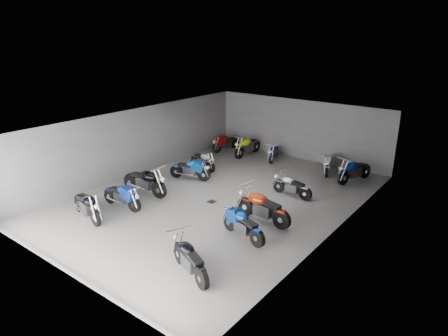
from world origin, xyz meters
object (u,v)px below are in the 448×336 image
(motorcycle_right_a, at_px, (190,259))
(motorcycle_back_b, at_px, (247,146))
(motorcycle_back_c, at_px, (274,152))
(motorcycle_right_d, at_px, (262,207))
(motorcycle_right_f, at_px, (292,186))
(motorcycle_left_c, at_px, (145,181))
(motorcycle_right_c, at_px, (243,225))
(motorcycle_left_a, at_px, (87,205))
(motorcycle_left_e, at_px, (191,169))
(motorcycle_back_f, at_px, (354,171))
(motorcycle_left_b, at_px, (122,196))
(motorcycle_back_e, at_px, (327,163))
(motorcycle_back_a, at_px, (226,143))
(motorcycle_left_f, at_px, (203,160))
(drain_grate, at_px, (212,202))

(motorcycle_right_a, distance_m, motorcycle_back_b, 11.75)
(motorcycle_back_c, bearing_deg, motorcycle_right_d, 98.65)
(motorcycle_right_f, xyz_separation_m, motorcycle_back_c, (-3.15, 3.79, -0.00))
(motorcycle_left_c, height_order, motorcycle_right_c, motorcycle_left_c)
(motorcycle_right_c, height_order, motorcycle_right_d, motorcycle_right_d)
(motorcycle_left_a, xyz_separation_m, motorcycle_left_e, (0.24, 5.42, -0.04))
(motorcycle_right_c, bearing_deg, motorcycle_back_b, 48.23)
(motorcycle_back_f, bearing_deg, motorcycle_left_a, 74.29)
(motorcycle_left_b, relative_size, motorcycle_right_d, 0.88)
(motorcycle_right_a, relative_size, motorcycle_right_f, 1.06)
(motorcycle_left_a, bearing_deg, motorcycle_back_e, 166.92)
(motorcycle_right_f, bearing_deg, motorcycle_right_a, -172.40)
(motorcycle_left_a, distance_m, motorcycle_right_a, 5.45)
(motorcycle_left_e, relative_size, motorcycle_back_c, 1.10)
(motorcycle_back_a, bearing_deg, motorcycle_right_a, 133.53)
(motorcycle_back_b, bearing_deg, motorcycle_back_e, -179.77)
(motorcycle_right_a, bearing_deg, motorcycle_left_a, 108.40)
(motorcycle_back_b, xyz_separation_m, motorcycle_back_f, (6.21, -0.35, -0.02))
(motorcycle_back_b, relative_size, motorcycle_back_e, 1.21)
(motorcycle_back_a, height_order, motorcycle_back_b, motorcycle_back_b)
(motorcycle_back_b, bearing_deg, motorcycle_left_e, 90.09)
(motorcycle_back_e, bearing_deg, motorcycle_left_a, 40.98)
(motorcycle_right_a, xyz_separation_m, motorcycle_back_e, (-0.51, 10.56, -0.02))
(motorcycle_left_a, relative_size, motorcycle_back_a, 1.10)
(motorcycle_right_c, bearing_deg, motorcycle_right_a, -164.35)
(motorcycle_right_f, distance_m, motorcycle_back_e, 3.66)
(motorcycle_left_c, distance_m, motorcycle_left_f, 3.95)
(motorcycle_left_e, relative_size, motorcycle_back_e, 1.03)
(motorcycle_left_b, bearing_deg, motorcycle_left_f, -176.22)
(motorcycle_right_a, height_order, motorcycle_back_a, motorcycle_right_a)
(motorcycle_left_a, relative_size, motorcycle_right_c, 1.08)
(motorcycle_left_c, xyz_separation_m, motorcycle_right_d, (5.37, 0.84, -0.01))
(drain_grate, relative_size, motorcycle_left_f, 0.17)
(motorcycle_right_f, xyz_separation_m, motorcycle_back_b, (-4.74, 3.62, 0.11))
(motorcycle_left_b, xyz_separation_m, motorcycle_back_e, (4.69, 8.78, -0.01))
(motorcycle_right_d, relative_size, motorcycle_right_f, 1.25)
(motorcycle_back_b, bearing_deg, motorcycle_left_f, 82.15)
(motorcycle_right_f, bearing_deg, motorcycle_left_a, 146.42)
(motorcycle_right_a, bearing_deg, motorcycle_left_b, 93.26)
(motorcycle_left_c, relative_size, motorcycle_right_a, 1.21)
(motorcycle_back_e, xyz_separation_m, motorcycle_back_f, (1.48, -0.39, 0.05))
(motorcycle_left_b, bearing_deg, motorcycle_back_b, 179.03)
(motorcycle_back_f, bearing_deg, motorcycle_left_c, 64.10)
(motorcycle_right_d, bearing_deg, drain_grate, 89.39)
(drain_grate, bearing_deg, motorcycle_back_e, 70.03)
(motorcycle_left_a, bearing_deg, drain_grate, 158.90)
(motorcycle_left_b, relative_size, motorcycle_left_e, 1.05)
(drain_grate, bearing_deg, motorcycle_back_a, 122.95)
(motorcycle_back_f, bearing_deg, motorcycle_back_c, 11.02)
(motorcycle_left_c, bearing_deg, motorcycle_right_c, 80.26)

